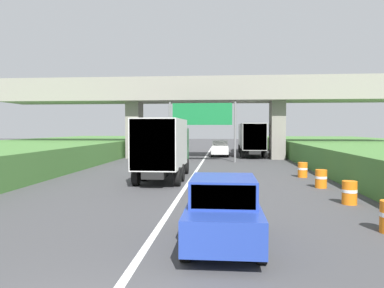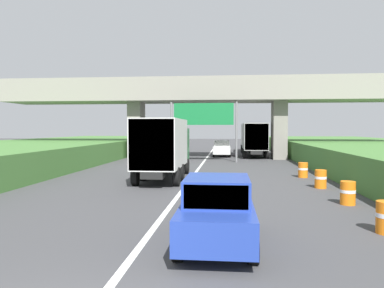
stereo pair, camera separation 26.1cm
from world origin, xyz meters
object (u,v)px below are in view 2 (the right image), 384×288
Objects in this scene: truck_orange at (251,137)px; car_white at (222,148)px; truck_green at (164,146)px; truck_red at (254,138)px; overhead_highway_sign at (204,118)px; car_blue at (217,211)px; construction_barrel_2 at (321,179)px; construction_barrel_3 at (303,170)px; construction_barrel_1 at (348,193)px.

truck_orange is 1.78× the size of car_white.
truck_orange and truck_green have the same top height.
truck_orange is 1.00× the size of truck_red.
car_white is (1.48, 6.60, -3.00)m from overhead_highway_sign.
car_white is (-0.41, 29.37, 0.00)m from car_blue.
truck_orange reaches higher than car_white.
truck_orange and truck_red have the same top height.
truck_orange is 8.48m from car_white.
construction_barrel_3 is (-0.07, 3.91, 0.00)m from construction_barrel_2.
car_white is at bearing 104.46° from construction_barrel_2.
construction_barrel_1 is (5.25, -24.01, -0.40)m from car_white.
overhead_highway_sign reaches higher than construction_barrel_3.
car_blue is (-3.02, -37.05, -1.08)m from truck_orange.
overhead_highway_sign reaches higher than truck_green.
truck_green is at bearing 143.36° from construction_barrel_1.
car_white is (2.99, 17.89, -1.08)m from truck_green.
truck_red is 18.70m from truck_green.
truck_green is at bearing -168.19° from construction_barrel_3.
car_white is 20.76m from construction_barrel_2.
truck_red and truck_green have the same top height.
truck_orange is 23.98m from construction_barrel_3.
construction_barrel_3 is at bearing -72.47° from car_white.
car_white is (-3.43, -7.68, -1.08)m from truck_orange.
car_white is 24.58m from construction_barrel_1.
truck_red is at bearing 96.47° from construction_barrel_3.
car_blue and car_white have the same top height.
construction_barrel_2 is at bearing 90.93° from construction_barrel_1.
construction_barrel_2 is at bearing 62.76° from car_blue.
truck_orange is 27.88m from construction_barrel_2.
construction_barrel_1 is at bearing -85.34° from truck_red.
car_blue reaches higher than construction_barrel_2.
truck_red is 1.00× the size of truck_green.
overhead_highway_sign is 18.97m from construction_barrel_1.
truck_orange is 26.36m from truck_green.
truck_red is 8.11× the size of construction_barrel_2.
truck_green is at bearing -109.70° from truck_red.
truck_orange is at bearing 89.12° from truck_red.
truck_red is 29.25m from car_blue.
truck_orange is 31.78m from construction_barrel_1.
car_blue is 14.00m from construction_barrel_3.
car_blue reaches higher than construction_barrel_3.
car_blue is at bearing -85.24° from overhead_highway_sign.
overhead_highway_sign reaches higher than construction_barrel_2.
truck_orange is 7.97m from truck_red.
car_blue is 4.56× the size of construction_barrel_3.
truck_green reaches higher than construction_barrel_3.
truck_orange is at bearing 85.34° from car_blue.
overhead_highway_sign is at bearing 111.13° from construction_barrel_1.
overhead_highway_sign is 1.43× the size of car_blue.
construction_barrel_1 is at bearing 47.92° from car_blue.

